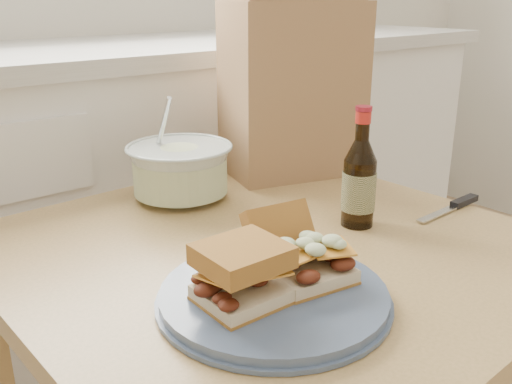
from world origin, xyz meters
TOP-DOWN VIEW (x-y plane):
  - cabinet_run at (-0.00, 1.70)m, footprint 2.50×0.64m
  - dining_table at (-0.14, 0.89)m, footprint 0.85×0.85m
  - plate at (-0.26, 0.75)m, footprint 0.30×0.30m
  - sandwich_left at (-0.31, 0.75)m, footprint 0.11×0.10m
  - sandwich_right at (-0.20, 0.76)m, footprint 0.12×0.16m
  - coleslaw_bowl at (-0.14, 1.17)m, footprint 0.21×0.21m
  - beer_bottle at (0.03, 0.86)m, footprint 0.06×0.06m
  - knife at (0.25, 0.79)m, footprint 0.19×0.02m
  - paper_bag at (0.16, 1.17)m, footprint 0.33×0.26m

SIDE VIEW (x-z plane):
  - cabinet_run at x=0.00m, z-range 0.00..0.94m
  - dining_table at x=-0.14m, z-range 0.24..0.92m
  - knife at x=0.25m, z-range 0.68..0.69m
  - plate at x=-0.26m, z-range 0.68..0.70m
  - sandwich_right at x=-0.20m, z-range 0.69..0.78m
  - coleslaw_bowl at x=-0.14m, z-range 0.63..0.84m
  - sandwich_left at x=-0.31m, z-range 0.70..0.78m
  - beer_bottle at x=0.03m, z-range 0.66..0.87m
  - paper_bag at x=0.16m, z-range 0.68..1.06m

